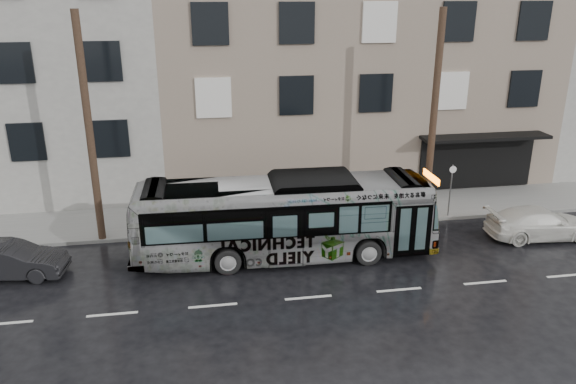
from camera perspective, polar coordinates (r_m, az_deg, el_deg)
name	(u,v)px	position (r m, az deg, el deg)	size (l,w,h in m)	color
ground	(295,264)	(21.41, 0.76, -7.32)	(120.00, 120.00, 0.00)	black
sidewalk	(277,214)	(25.78, -1.14, -2.26)	(90.00, 3.60, 0.15)	gray
building_taupe	(343,70)	(32.82, 5.65, 12.27)	(20.00, 12.00, 11.00)	gray
utility_pole_front	(434,119)	(24.69, 14.57, 7.23)	(0.30, 0.30, 9.00)	#443022
utility_pole_rear	(89,131)	(23.01, -19.53, 5.83)	(0.30, 0.30, 9.00)	#443022
sign_post	(450,191)	(26.03, 16.17, 0.14)	(0.06, 0.06, 2.40)	slate
bus	(284,218)	(21.38, -0.41, -2.63)	(2.69, 11.50, 3.20)	#B2B2B2
white_sedan	(540,223)	(25.61, 24.19, -2.89)	(1.80, 4.43, 1.29)	silver
dark_sedan	(10,260)	(22.58, -26.41, -6.25)	(1.35, 3.88, 1.28)	black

